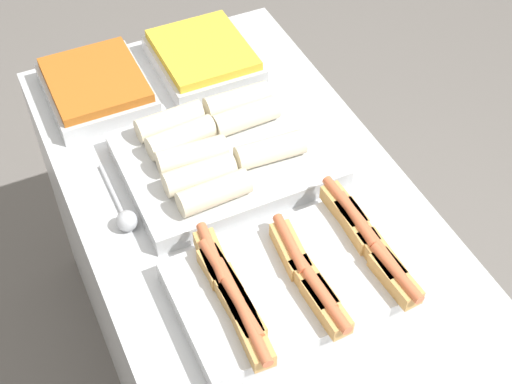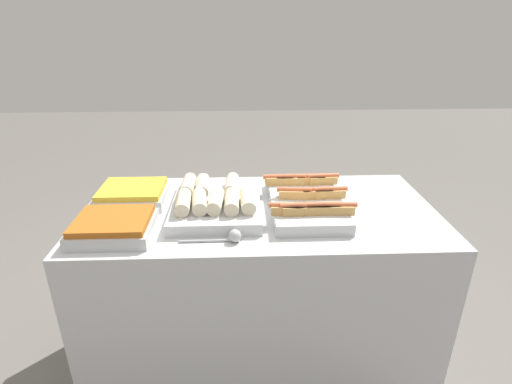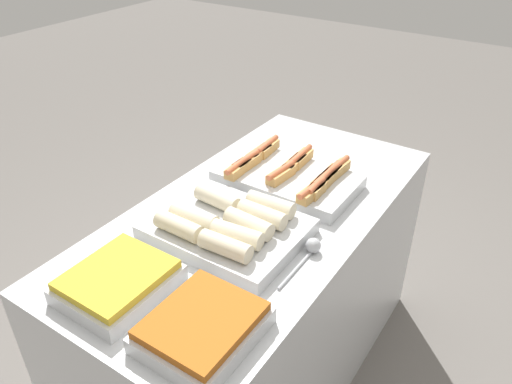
{
  "view_description": "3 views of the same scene",
  "coord_description": "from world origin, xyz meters",
  "px_view_note": "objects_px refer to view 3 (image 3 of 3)",
  "views": [
    {
      "loc": [
        0.94,
        -0.45,
        2.09
      ],
      "look_at": [
        -0.02,
        0.0,
        0.93
      ],
      "focal_mm": 50.0,
      "sensor_mm": 36.0,
      "label": 1
    },
    {
      "loc": [
        -0.08,
        -1.56,
        1.62
      ],
      "look_at": [
        -0.02,
        0.0,
        0.93
      ],
      "focal_mm": 28.0,
      "sensor_mm": 36.0,
      "label": 2
    },
    {
      "loc": [
        -1.23,
        -0.81,
        1.85
      ],
      "look_at": [
        -0.02,
        0.0,
        0.93
      ],
      "focal_mm": 35.0,
      "sensor_mm": 36.0,
      "label": 3
    }
  ],
  "objects_px": {
    "tray_side_back": "(118,282)",
    "serving_spoon_near": "(311,249)",
    "tray_hotdogs": "(289,176)",
    "tray_side_front": "(203,327)",
    "tray_wraps": "(228,226)"
  },
  "relations": [
    {
      "from": "tray_side_back",
      "to": "tray_side_front",
      "type": "bearing_deg",
      "value": -90.0
    },
    {
      "from": "tray_side_front",
      "to": "tray_wraps",
      "type": "bearing_deg",
      "value": 27.66
    },
    {
      "from": "tray_hotdogs",
      "to": "tray_wraps",
      "type": "relative_size",
      "value": 1.07
    },
    {
      "from": "serving_spoon_near",
      "to": "tray_side_front",
      "type": "bearing_deg",
      "value": 171.15
    },
    {
      "from": "tray_wraps",
      "to": "tray_side_front",
      "type": "xyz_separation_m",
      "value": [
        -0.38,
        -0.2,
        -0.01
      ]
    },
    {
      "from": "tray_wraps",
      "to": "serving_spoon_near",
      "type": "xyz_separation_m",
      "value": [
        0.07,
        -0.27,
        -0.02
      ]
    },
    {
      "from": "tray_hotdogs",
      "to": "tray_side_front",
      "type": "distance_m",
      "value": 0.8
    },
    {
      "from": "tray_wraps",
      "to": "tray_side_back",
      "type": "xyz_separation_m",
      "value": [
        -0.38,
        0.11,
        -0.01
      ]
    },
    {
      "from": "tray_side_front",
      "to": "serving_spoon_near",
      "type": "relative_size",
      "value": 1.27
    },
    {
      "from": "tray_wraps",
      "to": "tray_side_back",
      "type": "bearing_deg",
      "value": 164.38
    },
    {
      "from": "tray_side_back",
      "to": "serving_spoon_near",
      "type": "distance_m",
      "value": 0.58
    },
    {
      "from": "tray_side_front",
      "to": "serving_spoon_near",
      "type": "height_order",
      "value": "tray_side_front"
    },
    {
      "from": "tray_hotdogs",
      "to": "tray_side_front",
      "type": "relative_size",
      "value": 1.75
    },
    {
      "from": "tray_hotdogs",
      "to": "tray_wraps",
      "type": "xyz_separation_m",
      "value": [
        -0.39,
        -0.0,
        0.0
      ]
    },
    {
      "from": "tray_hotdogs",
      "to": "tray_wraps",
      "type": "bearing_deg",
      "value": -179.44
    }
  ]
}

